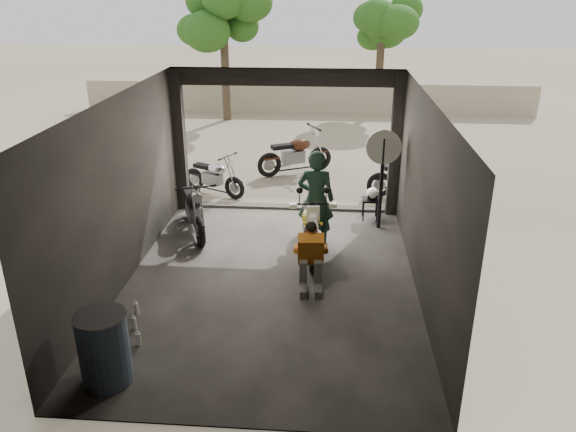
# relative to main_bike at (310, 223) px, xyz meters

# --- Properties ---
(ground) EXTENTS (80.00, 80.00, 0.00)m
(ground) POSITION_rel_main_bike_xyz_m (-0.63, -1.20, -0.64)
(ground) COLOR #7A6D56
(ground) RESTS_ON ground
(garage) EXTENTS (7.00, 7.13, 3.20)m
(garage) POSITION_rel_main_bike_xyz_m (-0.63, -0.66, 0.64)
(garage) COLOR #2D2B28
(garage) RESTS_ON ground
(boundary_wall) EXTENTS (18.00, 0.30, 1.20)m
(boundary_wall) POSITION_rel_main_bike_xyz_m (-0.63, 12.80, -0.04)
(boundary_wall) COLOR gray
(boundary_wall) RESTS_ON ground
(tree_left) EXTENTS (2.20, 2.20, 5.60)m
(tree_left) POSITION_rel_main_bike_xyz_m (-3.63, 11.30, 3.34)
(tree_left) COLOR #382B1E
(tree_left) RESTS_ON ground
(tree_right) EXTENTS (2.20, 2.20, 5.00)m
(tree_right) POSITION_rel_main_bike_xyz_m (2.17, 12.80, 2.92)
(tree_right) COLOR #382B1E
(tree_right) RESTS_ON ground
(main_bike) EXTENTS (0.99, 2.00, 1.28)m
(main_bike) POSITION_rel_main_bike_xyz_m (0.00, 0.00, 0.00)
(main_bike) COLOR beige
(main_bike) RESTS_ON ground
(left_bike) EXTENTS (1.36, 1.93, 1.21)m
(left_bike) POSITION_rel_main_bike_xyz_m (-2.44, 0.80, -0.04)
(left_bike) COLOR black
(left_bike) RESTS_ON ground
(outside_bike_a) EXTENTS (1.71, 1.31, 1.07)m
(outside_bike_a) POSITION_rel_main_bike_xyz_m (-2.49, 3.12, -0.11)
(outside_bike_a) COLOR black
(outside_bike_a) RESTS_ON ground
(outside_bike_b) EXTENTS (2.04, 1.56, 1.28)m
(outside_bike_b) POSITION_rel_main_bike_xyz_m (-0.61, 4.90, -0.00)
(outside_bike_b) COLOR #3F1D0F
(outside_bike_b) RESTS_ON ground
(outside_bike_c) EXTENTS (1.85, 0.94, 1.20)m
(outside_bike_c) POSITION_rel_main_bike_xyz_m (2.26, 3.31, -0.04)
(outside_bike_c) COLOR black
(outside_bike_c) RESTS_ON ground
(rider) EXTENTS (0.74, 0.50, 1.96)m
(rider) POSITION_rel_main_bike_xyz_m (0.09, 0.39, 0.34)
(rider) COLOR #162D22
(rider) RESTS_ON ground
(mechanic) EXTENTS (0.62, 0.82, 1.14)m
(mechanic) POSITION_rel_main_bike_xyz_m (0.07, -1.38, -0.07)
(mechanic) COLOR #C96E1A
(mechanic) RESTS_ON ground
(stool) EXTENTS (0.35, 0.35, 0.49)m
(stool) POSITION_rel_main_bike_xyz_m (1.25, 1.80, -0.23)
(stool) COLOR black
(stool) RESTS_ON ground
(helmet) EXTENTS (0.28, 0.30, 0.26)m
(helmet) POSITION_rel_main_bike_xyz_m (1.28, 1.80, -0.03)
(helmet) COLOR white
(helmet) RESTS_ON stool
(oil_drum) EXTENTS (0.77, 0.77, 1.01)m
(oil_drum) POSITION_rel_main_bike_xyz_m (-2.48, -3.99, -0.14)
(oil_drum) COLOR #3F536A
(oil_drum) RESTS_ON ground
(sign_post) EXTENTS (0.72, 0.08, 2.15)m
(sign_post) POSITION_rel_main_bike_xyz_m (1.41, 1.31, 0.79)
(sign_post) COLOR black
(sign_post) RESTS_ON ground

